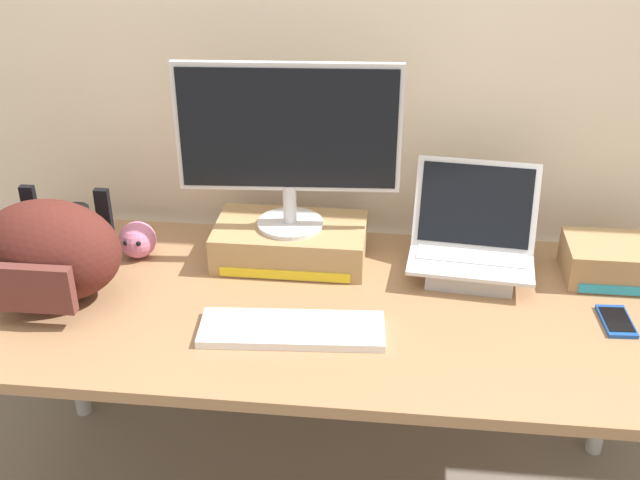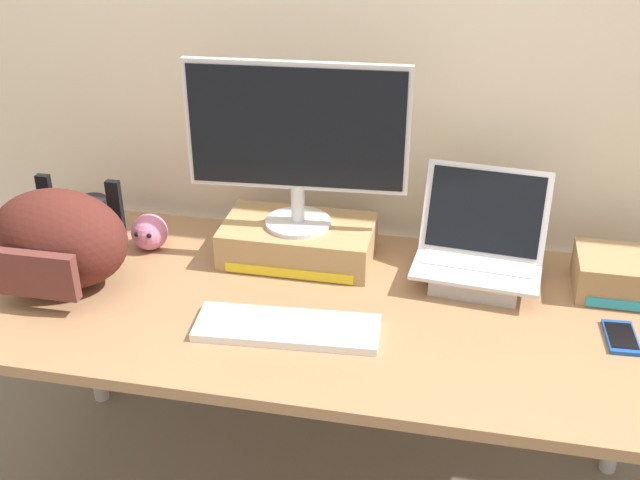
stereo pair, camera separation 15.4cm
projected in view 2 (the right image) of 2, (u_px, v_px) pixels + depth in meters
The scene contains 11 objects.
back_wall at pixel (357, 22), 2.11m from camera, with size 7.00×0.10×2.60m, color beige.
desk at pixel (320, 324), 2.00m from camera, with size 1.81×0.78×0.72m.
toner_box_yellow at pixel (298, 241), 2.15m from camera, with size 0.41×0.24×0.10m.
desktop_monitor at pixel (297, 138), 2.00m from camera, with size 0.57×0.18×0.45m.
open_laptop at pixel (478, 261), 2.04m from camera, with size 0.34×0.27×0.28m.
external_keyboard at pixel (287, 327), 1.86m from camera, with size 0.44×0.17×0.02m.
messenger_backpack at pixel (59, 240), 1.99m from camera, with size 0.36×0.29×0.26m.
coffee_mug at pixel (94, 214), 2.29m from camera, with size 0.13×0.09×0.10m.
cell_phone at pixel (621, 337), 1.83m from camera, with size 0.08×0.13×0.01m.
plush_toy at pixel (149, 232), 2.19m from camera, with size 0.10×0.10×0.10m.
toner_box_cyan at pixel (640, 277), 1.98m from camera, with size 0.32×0.18×0.10m.
Camera 2 is at (0.33, -1.62, 1.80)m, focal length 44.18 mm.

